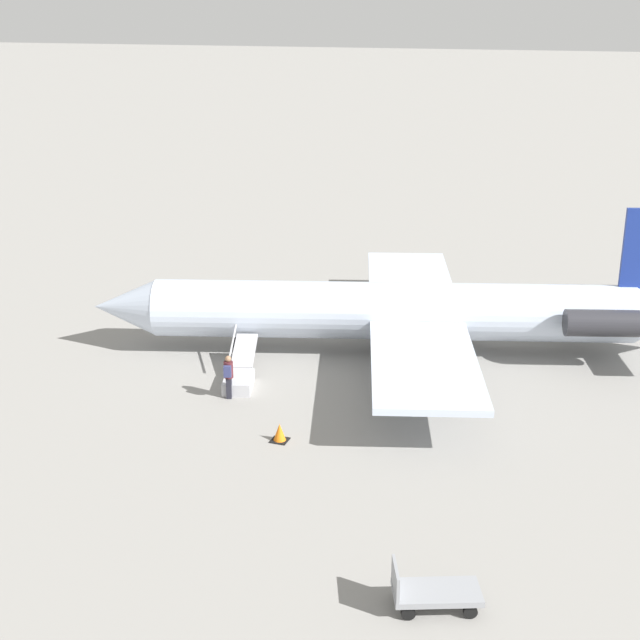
{
  "coord_description": "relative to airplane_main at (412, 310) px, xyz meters",
  "views": [
    {
      "loc": [
        -9.26,
        35.25,
        14.26
      ],
      "look_at": [
        2.71,
        1.66,
        1.73
      ],
      "focal_mm": 50.0,
      "sensor_mm": 36.0,
      "label": 1
    }
  ],
  "objects": [
    {
      "name": "luggage_cart",
      "position": [
        -4.78,
        16.91,
        -1.49
      ],
      "size": [
        2.45,
        1.84,
        1.22
      ],
      "rotation": [
        0.0,
        0.0,
        0.38
      ],
      "color": "gray",
      "rests_on": "ground"
    },
    {
      "name": "boarding_stairs",
      "position": [
        5.61,
        5.68,
        -1.58
      ],
      "size": [
        2.16,
        4.13,
        1.64
      ],
      "rotation": [
        0.0,
        0.0,
        -1.27
      ],
      "color": "#B2B2B7",
      "rests_on": "ground"
    },
    {
      "name": "passenger",
      "position": [
        5.44,
        7.04,
        -0.95
      ],
      "size": [
        0.42,
        0.57,
        1.74
      ],
      "rotation": [
        0.0,
        0.0,
        -1.27
      ],
      "color": "#23232D",
      "rests_on": "ground"
    },
    {
      "name": "airplane_main",
      "position": [
        0.0,
        0.0,
        0.0
      ],
      "size": [
        26.03,
        20.02,
        6.51
      ],
      "rotation": [
        0.0,
        0.0,
        0.3
      ],
      "color": "silver",
      "rests_on": "ground"
    },
    {
      "name": "ground_plane",
      "position": [
        0.83,
        0.25,
        -1.95
      ],
      "size": [
        600.0,
        600.0,
        0.0
      ],
      "primitive_type": "plane",
      "color": "gray"
    },
    {
      "name": "traffic_cone_near_stairs",
      "position": [
        2.25,
        9.72,
        -1.65
      ],
      "size": [
        0.59,
        0.59,
        0.65
      ],
      "color": "black",
      "rests_on": "ground"
    }
  ]
}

